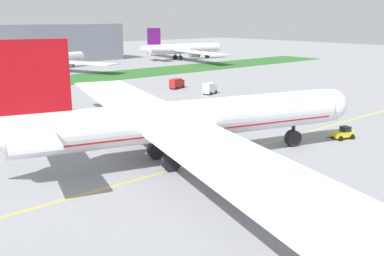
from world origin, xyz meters
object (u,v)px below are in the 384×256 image
object	(u,v)px
ground_crew_wingwalker_port	(132,138)
service_truck_catering_van	(177,83)
service_truck_fuel_bowser	(210,88)
parked_airliner_far_centre	(48,60)
pushback_tug	(343,133)
parked_airliner_far_right	(182,49)
airliner_foreground	(183,121)

from	to	relation	value
ground_crew_wingwalker_port	service_truck_catering_van	xyz separation A→B (m)	(43.26, 41.68, 0.64)
service_truck_fuel_bowser	service_truck_catering_van	xyz separation A→B (m)	(-0.68, 13.93, -0.05)
parked_airliner_far_centre	ground_crew_wingwalker_port	bearing A→B (deg)	-106.41
pushback_tug	parked_airliner_far_right	bearing A→B (deg)	61.34
pushback_tug	parked_airliner_far_centre	size ratio (longest dim) A/B	0.09
parked_airliner_far_right	pushback_tug	bearing A→B (deg)	-118.66
airliner_foreground	parked_airliner_far_right	bearing A→B (deg)	50.72
ground_crew_wingwalker_port	parked_airliner_far_centre	bearing A→B (deg)	73.59
ground_crew_wingwalker_port	airliner_foreground	bearing A→B (deg)	-88.39
ground_crew_wingwalker_port	parked_airliner_far_right	xyz separation A→B (m)	(104.01, 113.41, 4.45)
pushback_tug	service_truck_fuel_bowser	size ratio (longest dim) A/B	1.12
service_truck_catering_van	parked_airliner_far_centre	xyz separation A→B (m)	(-9.91, 71.55, 2.72)
service_truck_fuel_bowser	service_truck_catering_van	bearing A→B (deg)	92.79
ground_crew_wingwalker_port	parked_airliner_far_centre	xyz separation A→B (m)	(33.35, 113.24, 3.35)
airliner_foreground	ground_crew_wingwalker_port	distance (m)	14.31
ground_crew_wingwalker_port	service_truck_fuel_bowser	distance (m)	51.97
parked_airliner_far_right	parked_airliner_far_centre	bearing A→B (deg)	-179.86
service_truck_catering_van	parked_airliner_far_centre	distance (m)	72.29
ground_crew_wingwalker_port	service_truck_catering_van	distance (m)	60.08
airliner_foreground	service_truck_fuel_bowser	world-z (taller)	airliner_foreground
pushback_tug	parked_airliner_far_centre	distance (m)	135.20
airliner_foreground	service_truck_fuel_bowser	xyz separation A→B (m)	(43.56, 41.05, -4.57)
service_truck_fuel_bowser	parked_airliner_far_centre	size ratio (longest dim) A/B	0.08
service_truck_catering_van	parked_airliner_far_right	size ratio (longest dim) A/B	0.08
ground_crew_wingwalker_port	parked_airliner_far_right	size ratio (longest dim) A/B	0.02
ground_crew_wingwalker_port	parked_airliner_far_centre	world-z (taller)	parked_airliner_far_centre
pushback_tug	service_truck_catering_van	world-z (taller)	service_truck_catering_van
airliner_foreground	parked_airliner_far_right	world-z (taller)	airliner_foreground
service_truck_fuel_bowser	parked_airliner_far_right	bearing A→B (deg)	54.96
airliner_foreground	service_truck_catering_van	size ratio (longest dim) A/B	16.21
service_truck_fuel_bowser	service_truck_catering_van	world-z (taller)	service_truck_fuel_bowser
service_truck_catering_van	parked_airliner_far_right	world-z (taller)	parked_airliner_far_right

